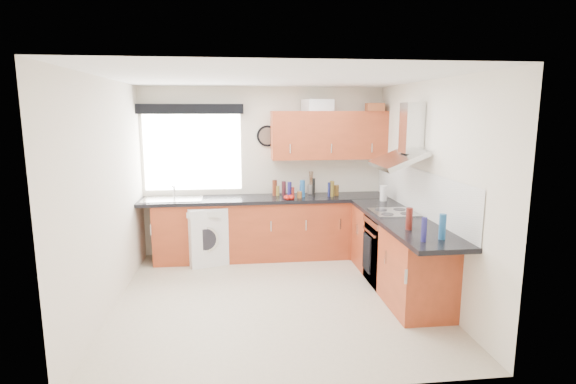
{
  "coord_description": "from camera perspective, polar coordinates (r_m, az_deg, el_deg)",
  "views": [
    {
      "loc": [
        -0.43,
        -4.92,
        2.15
      ],
      "look_at": [
        0.25,
        0.85,
        1.1
      ],
      "focal_mm": 28.0,
      "sensor_mm": 36.0,
      "label": 1
    }
  ],
  "objects": [
    {
      "name": "wall_front",
      "position": [
        3.27,
        1.1,
        -5.71
      ],
      "size": [
        3.6,
        0.02,
        2.5
      ],
      "primitive_type": "cube",
      "color": "silver",
      "rests_on": "ground_plane"
    },
    {
      "name": "tomato_cluster",
      "position": [
        6.38,
        0.15,
        -0.69
      ],
      "size": [
        0.14,
        0.14,
        0.06
      ],
      "primitive_type": null,
      "rotation": [
        0.0,
        0.0,
        -0.01
      ],
      "color": "#A2150C",
      "rests_on": "worktop_back"
    },
    {
      "name": "extractor_hood",
      "position": [
        5.61,
        14.58,
        6.04
      ],
      "size": [
        0.52,
        0.78,
        0.66
      ],
      "primitive_type": null,
      "color": "silver",
      "rests_on": "wall_right"
    },
    {
      "name": "wall_back",
      "position": [
        6.79,
        -3.04,
        2.62
      ],
      "size": [
        3.6,
        0.02,
        2.5
      ],
      "primitive_type": "cube",
      "color": "silver",
      "rests_on": "ground_plane"
    },
    {
      "name": "storage_box",
      "position": [
        6.75,
        10.96,
        10.54
      ],
      "size": [
        0.26,
        0.22,
        0.11
      ],
      "primitive_type": "cube",
      "rotation": [
        0.0,
        0.0,
        -0.07
      ],
      "color": "#9E4D2A",
      "rests_on": "upper_cabinets"
    },
    {
      "name": "base_cab_back",
      "position": [
        6.66,
        -3.67,
        -4.74
      ],
      "size": [
        3.0,
        0.58,
        0.86
      ],
      "primitive_type": "cube",
      "color": "maroon",
      "rests_on": "ground_plane"
    },
    {
      "name": "jar_9",
      "position": [
        6.56,
        1.85,
        0.43
      ],
      "size": [
        0.07,
        0.07,
        0.25
      ],
      "primitive_type": "cylinder",
      "color": "#1D508C",
      "rests_on": "worktop_back"
    },
    {
      "name": "bottle_0",
      "position": [
        4.51,
        16.88,
        -4.58
      ],
      "size": [
        0.05,
        0.05,
        0.24
      ],
      "primitive_type": "cylinder",
      "color": "navy",
      "rests_on": "worktop_right"
    },
    {
      "name": "wall_left",
      "position": [
        5.18,
        -21.94,
        -0.5
      ],
      "size": [
        0.02,
        3.6,
        2.5
      ],
      "primitive_type": "cube",
      "color": "silver",
      "rests_on": "ground_plane"
    },
    {
      "name": "jar_10",
      "position": [
        6.67,
        -1.36,
        0.16
      ],
      "size": [
        0.06,
        0.06,
        0.14
      ],
      "primitive_type": "cylinder",
      "color": "olive",
      "rests_on": "worktop_back"
    },
    {
      "name": "hob_plate",
      "position": [
        5.7,
        13.26,
        -2.53
      ],
      "size": [
        0.52,
        0.52,
        0.01
      ],
      "primitive_type": "cube",
      "color": "silver",
      "rests_on": "worktop_right"
    },
    {
      "name": "bottle_1",
      "position": [
        4.65,
        19.02,
        -4.19
      ],
      "size": [
        0.07,
        0.07,
        0.25
      ],
      "primitive_type": "cylinder",
      "color": "#1B5086",
      "rests_on": "worktop_right"
    },
    {
      "name": "bottle_2",
      "position": [
        4.92,
        15.13,
        -3.3
      ],
      "size": [
        0.07,
        0.07,
        0.23
      ],
      "primitive_type": "cylinder",
      "color": "#591912",
      "rests_on": "worktop_right"
    },
    {
      "name": "jar_3",
      "position": [
        6.72,
        6.16,
        0.23
      ],
      "size": [
        0.08,
        0.08,
        0.16
      ],
      "primitive_type": "cylinder",
      "color": "brown",
      "rests_on": "worktop_back"
    },
    {
      "name": "base_cab_right",
      "position": [
        5.69,
        13.67,
        -7.64
      ],
      "size": [
        0.58,
        2.1,
        0.86
      ],
      "primitive_type": "cube",
      "color": "maroon",
      "rests_on": "ground_plane"
    },
    {
      "name": "jar_11",
      "position": [
        6.67,
        -0.54,
        0.46
      ],
      "size": [
        0.06,
        0.06,
        0.21
      ],
      "primitive_type": "cylinder",
      "color": "#44181E",
      "rests_on": "worktop_back"
    },
    {
      "name": "ceiling",
      "position": [
        4.95,
        -1.78,
        14.3
      ],
      "size": [
        3.6,
        3.6,
        0.02
      ],
      "primitive_type": "cube",
      "color": "white",
      "rests_on": "wall_back"
    },
    {
      "name": "upper_cabinets",
      "position": [
        6.7,
        5.22,
        7.21
      ],
      "size": [
        1.7,
        0.35,
        0.7
      ],
      "primitive_type": "cube",
      "color": "maroon",
      "rests_on": "wall_back"
    },
    {
      "name": "jar_5",
      "position": [
        6.66,
        1.68,
        0.25
      ],
      "size": [
        0.05,
        0.05,
        0.17
      ],
      "primitive_type": "cylinder",
      "color": "navy",
      "rests_on": "worktop_back"
    },
    {
      "name": "wall_clock",
      "position": [
        6.7,
        -2.63,
        7.11
      ],
      "size": [
        0.31,
        0.04,
        0.31
      ],
      "primitive_type": "cylinder",
      "rotation": [
        1.57,
        0.0,
        0.0
      ],
      "color": "black",
      "rests_on": "wall_back"
    },
    {
      "name": "worktop_right",
      "position": [
        5.43,
        14.32,
        -3.54
      ],
      "size": [
        0.62,
        2.42,
        0.05
      ],
      "primitive_type": "cube",
      "color": "black",
      "rests_on": "base_cab_right"
    },
    {
      "name": "washing_machine",
      "position": [
        6.57,
        -10.31,
        -5.29
      ],
      "size": [
        0.7,
        0.69,
        0.82
      ],
      "primitive_type": "cube",
      "rotation": [
        0.0,
        0.0,
        0.32
      ],
      "color": "white",
      "rests_on": "ground_plane"
    },
    {
      "name": "worktop_back",
      "position": [
        6.55,
        -2.84,
        -0.89
      ],
      "size": [
        3.6,
        0.62,
        0.05
      ],
      "primitive_type": "cube",
      "color": "black",
      "rests_on": "base_cab_back"
    },
    {
      "name": "wall_right",
      "position": [
        5.47,
        17.42,
        0.31
      ],
      "size": [
        0.02,
        3.6,
        2.5
      ],
      "primitive_type": "cube",
      "color": "silver",
      "rests_on": "ground_plane"
    },
    {
      "name": "jar_7",
      "position": [
        6.44,
        0.63,
        -0.1
      ],
      "size": [
        0.04,
        0.04,
        0.16
      ],
      "primitive_type": "cylinder",
      "color": "maroon",
      "rests_on": "worktop_back"
    },
    {
      "name": "jar_4",
      "position": [
        6.49,
        1.46,
        -0.34
      ],
      "size": [
        0.07,
        0.07,
        0.1
      ],
      "primitive_type": "cylinder",
      "color": "brown",
      "rests_on": "worktop_back"
    },
    {
      "name": "splashback",
      "position": [
        5.75,
        16.09,
        0.14
      ],
      "size": [
        0.01,
        3.0,
        0.54
      ],
      "primitive_type": "cube",
      "color": "white",
      "rests_on": "wall_right"
    },
    {
      "name": "kitchen_roll",
      "position": [
        6.41,
        12.04,
        -0.16
      ],
      "size": [
        0.13,
        0.13,
        0.21
      ],
      "primitive_type": "cylinder",
      "rotation": [
        0.0,
        0.0,
        0.35
      ],
      "color": "white",
      "rests_on": "worktop_right"
    },
    {
      "name": "jar_0",
      "position": [
        6.61,
        5.25,
        0.33
      ],
      "size": [
        0.05,
        0.05,
        0.21
      ],
      "primitive_type": "cylinder",
      "color": "#141744",
      "rests_on": "worktop_back"
    },
    {
      "name": "window_blind",
      "position": [
        6.65,
        -12.28,
        10.28
      ],
      "size": [
        1.5,
        0.18,
        0.14
      ],
      "primitive_type": "cube",
      "color": "black",
      "rests_on": "wall_back"
    },
    {
      "name": "jar_6",
      "position": [
        6.47,
        0.19,
        0.25
      ],
      "size": [
        0.06,
        0.06,
        0.23
      ],
      "primitive_type": "cylinder",
      "color": "#1A1853",
      "rests_on": "worktop_back"
    },
    {
      "name": "ground_plane",
      "position": [
        5.38,
        -1.63,
        -13.29
      ],
      "size": [
        3.6,
        3.6,
        0.0
      ],
      "primitive_type": "plane",
      "color": "beige"
    },
    {
      "name": "oven",
      "position": [
        5.82,
        13.06,
        -7.25
      ],
      "size": [
        0.56,
        0.58,
        0.85
      ],
      "primitive_type": "cube",
      "color": "black",
      "rests_on": "ground_plane"
    },
    {
      "name": "base_cab_corner",
      "position": [
        6.92,
        9.72,
        -4.3
      ],
      "size": [
        0.6,
        0.6,
        0.86
      ],
      "primitive_type": "cube",
      "color": "maroon",
      "rests_on": "ground_plane"
    },
    {
      "name": "window",
      "position": [
        6.76,
        -12.0,
        4.93
      ],
      "size": [
        1.4,
        0.02,
        1.1
      ],
      "primitive_type": "cube",
      "color": "white",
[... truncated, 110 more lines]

